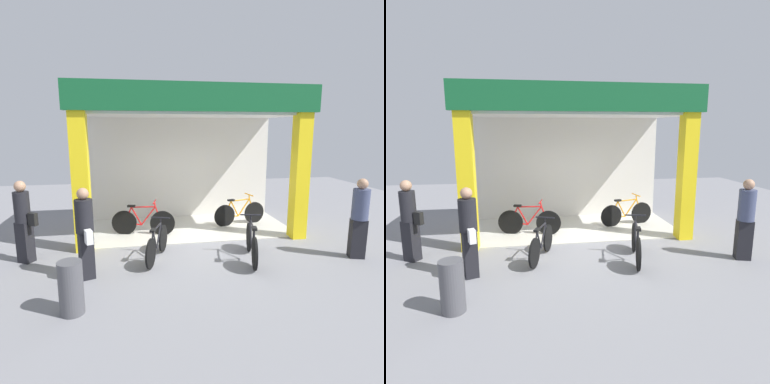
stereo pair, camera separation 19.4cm
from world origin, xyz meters
TOP-DOWN VIEW (x-y plane):
  - ground_plane at (0.00, 0.00)m, footprint 19.15×19.15m
  - shop_facade at (0.00, 1.42)m, footprint 5.78×2.89m
  - bicycle_inside_0 at (1.51, 1.31)m, footprint 1.58×0.47m
  - bicycle_inside_1 at (-1.25, 0.88)m, footprint 1.63×0.47m
  - bicycle_parked_0 at (-1.02, -0.82)m, footprint 0.59×1.47m
  - bicycle_parked_1 at (0.95, -1.20)m, footprint 0.51×1.64m
  - pedestrian_0 at (-3.71, -0.48)m, footprint 0.54×0.42m
  - pedestrian_1 at (3.23, -1.48)m, footprint 0.42×0.42m
  - pedestrian_2 at (-2.37, -1.47)m, footprint 0.41×0.58m
  - trash_bin at (-2.44, -2.70)m, footprint 0.36×0.36m

SIDE VIEW (x-z plane):
  - ground_plane at x=0.00m, z-range 0.00..0.00m
  - bicycle_parked_0 at x=-1.02m, z-range -0.09..0.77m
  - bicycle_inside_0 at x=1.51m, z-range -0.09..0.80m
  - bicycle_inside_1 at x=-1.25m, z-range -0.09..0.82m
  - bicycle_parked_1 at x=0.95m, z-range -0.09..0.83m
  - trash_bin at x=-2.44m, z-range 0.00..0.83m
  - pedestrian_2 at x=-2.37m, z-range 0.02..1.73m
  - pedestrian_0 at x=-3.71m, z-range 0.03..1.75m
  - pedestrian_1 at x=3.23m, z-range 0.03..1.76m
  - shop_facade at x=0.00m, z-range 0.15..3.90m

